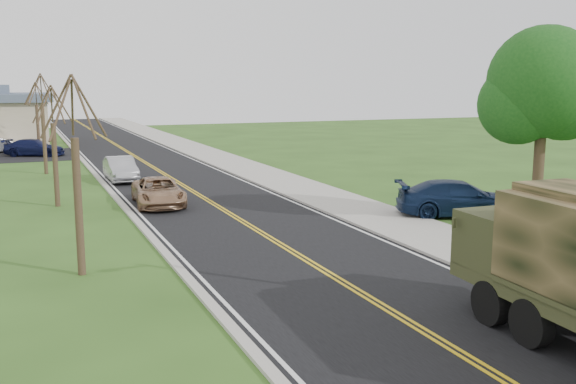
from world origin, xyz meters
TOP-DOWN VIEW (x-y plane):
  - ground at (0.00, 0.00)m, footprint 160.00×160.00m
  - road at (0.00, 40.00)m, footprint 8.00×120.00m
  - curb_right at (4.15, 40.00)m, footprint 0.30×120.00m
  - sidewalk_right at (5.90, 40.00)m, footprint 3.20×120.00m
  - curb_left at (-4.15, 40.00)m, footprint 0.30×120.00m
  - leafy_tree at (11.00, 10.01)m, footprint 4.83×4.50m
  - bare_tree_a at (-7.00, 10.00)m, footprint 1.93×2.26m
  - bare_tree_b at (-7.00, 22.00)m, footprint 1.83×2.14m
  - bare_tree_c at (-7.00, 34.00)m, footprint 2.04×2.39m
  - bare_tree_d at (-7.00, 46.00)m, footprint 1.88×2.20m
  - suv_champagne at (-2.51, 20.35)m, footprint 2.57×4.95m
  - sedan_silver at (-3.00, 28.99)m, footprint 1.58×4.42m
  - pickup_navy at (9.18, 12.69)m, footprint 5.89×4.16m
  - lot_car_silver at (-9.77, 49.10)m, footprint 3.85×1.75m
  - lot_car_navy at (-7.38, 45.35)m, footprint 5.06×3.63m

SIDE VIEW (x-z plane):
  - ground at x=0.00m, z-range 0.00..0.00m
  - road at x=0.00m, z-range 0.00..0.01m
  - sidewalk_right at x=5.90m, z-range 0.00..0.10m
  - curb_left at x=-4.15m, z-range 0.00..0.10m
  - curb_right at x=4.15m, z-range 0.00..0.12m
  - lot_car_silver at x=-9.77m, z-range 0.00..1.23m
  - suv_champagne at x=-2.51m, z-range 0.00..1.33m
  - lot_car_navy at x=-7.38m, z-range 0.00..1.36m
  - sedan_silver at x=-3.00m, z-range 0.00..1.45m
  - pickup_navy at x=9.18m, z-range 0.00..1.58m
  - bare_tree_b at x=-7.00m, z-range -0.39..5.34m
  - bare_tree_d at x=-7.00m, z-range -0.40..5.50m
  - bare_tree_a at x=-7.00m, z-range -0.41..5.66m
  - bare_tree_c at x=-7.00m, z-range -0.44..5.99m
  - leafy_tree at x=11.00m, z-range 1.44..9.54m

